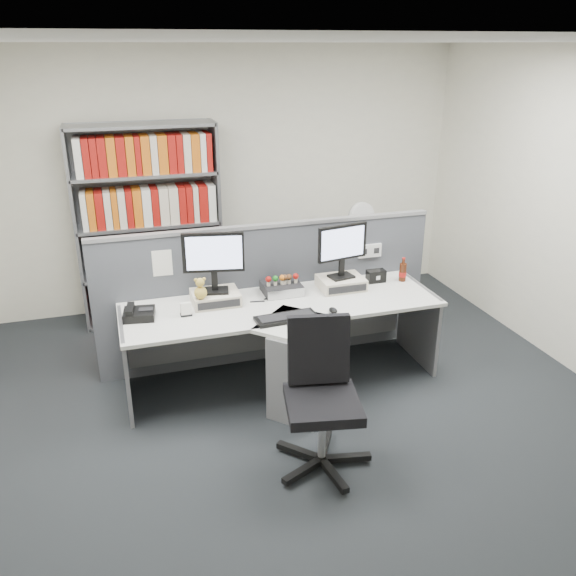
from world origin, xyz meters
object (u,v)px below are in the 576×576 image
object	(u,v)px
shelving_unit	(149,228)
desk	(290,344)
keyboard	(286,318)
office_chair	(321,391)
filing_cabinet	(358,279)
desk_phone	(138,314)
monitor_left	(214,257)
desktop_pc	(282,288)
desk_calendar	(186,310)
monitor_right	(342,247)
desk_fan	(361,220)
mouse	(333,310)
cola_bottle	(403,272)
speaker	(376,276)

from	to	relation	value
shelving_unit	desk	bearing A→B (deg)	-64.04
keyboard	office_chair	distance (m)	0.80
keyboard	filing_cabinet	xyz separation A→B (m)	(1.26, 1.49, -0.39)
desk	desk_phone	bearing A→B (deg)	166.40
desk_phone	shelving_unit	world-z (taller)	shelving_unit
monitor_left	desktop_pc	bearing A→B (deg)	5.02
desk_calendar	desk	bearing A→B (deg)	-15.26
desk	monitor_left	size ratio (longest dim) A/B	5.21
monitor_right	desk_fan	world-z (taller)	monitor_right
desk_fan	office_chair	xyz separation A→B (m)	(-1.25, -2.26, -0.47)
desktop_pc	mouse	distance (m)	0.58
desktop_pc	cola_bottle	world-z (taller)	cola_bottle
monitor_left	desktop_pc	size ratio (longest dim) A/B	1.57
office_chair	keyboard	bearing A→B (deg)	90.33
keyboard	desk_calendar	xyz separation A→B (m)	(-0.73, 0.30, 0.03)
keyboard	desk_phone	xyz separation A→B (m)	(-1.08, 0.36, 0.02)
cola_bottle	desk_fan	size ratio (longest dim) A/B	0.44
monitor_left	mouse	xyz separation A→B (m)	(0.85, -0.46, -0.38)
monitor_right	filing_cabinet	world-z (taller)	monitor_right
mouse	office_chair	xyz separation A→B (m)	(-0.39, -0.79, -0.20)
monitor_left	keyboard	bearing A→B (deg)	-45.54
desk_calendar	cola_bottle	size ratio (longest dim) A/B	0.49
mouse	desk_phone	size ratio (longest dim) A/B	0.37
desk_phone	monitor_left	bearing A→B (deg)	9.78
desk	mouse	xyz separation A→B (m)	(0.33, -0.07, 0.28)
mouse	desk_calendar	xyz separation A→B (m)	(-1.12, 0.29, 0.03)
speaker	shelving_unit	world-z (taller)	shelving_unit
monitor_left	speaker	size ratio (longest dim) A/B	3.04
speaker	filing_cabinet	world-z (taller)	speaker
speaker	mouse	bearing A→B (deg)	-140.05
monitor_left	desktop_pc	xyz separation A→B (m)	(0.58, 0.05, -0.36)
desk_fan	desk	bearing A→B (deg)	-130.62
desk	desk_fan	xyz separation A→B (m)	(1.20, 1.40, 0.55)
monitor_right	mouse	bearing A→B (deg)	-118.63
speaker	desk_fan	distance (m)	1.03
desk_phone	filing_cabinet	distance (m)	2.63
monitor_left	monitor_right	xyz separation A→B (m)	(1.10, -0.00, -0.02)
desk	desk_fan	size ratio (longest dim) A/B	5.28
monitor_left	monitor_right	bearing A→B (deg)	-0.00
desk	office_chair	size ratio (longest dim) A/B	2.58
desk_phone	shelving_unit	size ratio (longest dim) A/B	0.13
monitor_right	mouse	world-z (taller)	monitor_right
keyboard	shelving_unit	bearing A→B (deg)	113.54
monitor_left	desk_calendar	xyz separation A→B (m)	(-0.27, -0.17, -0.35)
keyboard	desk_fan	distance (m)	1.96
desk_phone	office_chair	bearing A→B (deg)	-46.30
monitor_right	desk_phone	xyz separation A→B (m)	(-1.72, -0.11, -0.34)
cola_bottle	filing_cabinet	size ratio (longest dim) A/B	0.31
monitor_left	desk_phone	bearing A→B (deg)	-170.22
mouse	desk_fan	size ratio (longest dim) A/B	0.20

